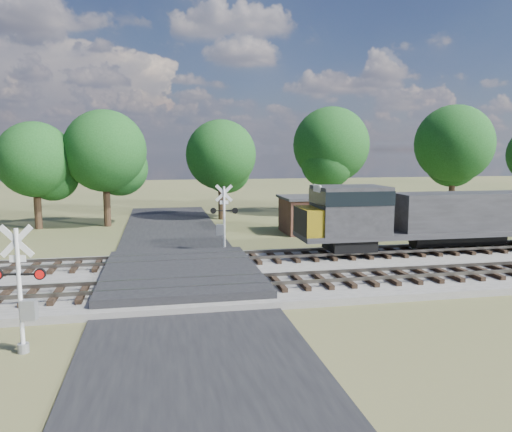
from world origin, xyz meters
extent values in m
plane|color=#49522C|center=(0.00, 0.00, 0.00)|extent=(160.00, 160.00, 0.00)
cube|color=gray|center=(10.00, 0.50, 0.15)|extent=(140.00, 10.00, 0.30)
cube|color=black|center=(0.00, 0.00, 0.04)|extent=(7.00, 60.00, 0.08)
cube|color=#262628|center=(0.00, 0.50, 0.32)|extent=(7.00, 9.00, 0.62)
cube|color=black|center=(2.00, -2.00, 0.39)|extent=(44.00, 2.60, 0.18)
cube|color=#524E47|center=(10.00, -2.72, 0.55)|extent=(140.00, 0.08, 0.15)
cube|color=#524E47|center=(10.00, -1.28, 0.55)|extent=(140.00, 0.08, 0.15)
cube|color=black|center=(2.00, 3.00, 0.39)|extent=(44.00, 2.60, 0.18)
cube|color=#524E47|center=(10.00, 2.28, 0.55)|extent=(140.00, 0.08, 0.15)
cube|color=#524E47|center=(10.00, 3.72, 0.55)|extent=(140.00, 0.08, 0.15)
cylinder|color=silver|center=(-5.04, -6.89, 1.89)|extent=(0.13, 0.13, 3.78)
cylinder|color=gray|center=(-5.04, -6.89, 0.14)|extent=(0.34, 0.34, 0.28)
cube|color=silver|center=(-5.04, -6.89, 3.40)|extent=(0.99, 0.17, 0.99)
cube|color=silver|center=(-5.04, -6.89, 3.40)|extent=(0.99, 0.17, 0.99)
cube|color=silver|center=(-5.04, -6.89, 2.88)|extent=(0.47, 0.09, 0.21)
cube|color=black|center=(-5.04, -6.89, 2.41)|extent=(1.51, 0.27, 0.06)
cylinder|color=red|center=(-4.44, -6.98, 2.41)|extent=(0.35, 0.14, 0.34)
cube|color=gray|center=(-4.81, -6.93, 1.32)|extent=(0.46, 0.34, 0.61)
cylinder|color=silver|center=(2.83, 6.52, 1.96)|extent=(0.14, 0.14, 3.93)
cylinder|color=gray|center=(2.83, 6.52, 0.15)|extent=(0.35, 0.35, 0.29)
cube|color=silver|center=(2.83, 6.52, 3.53)|extent=(1.02, 0.22, 1.03)
cube|color=silver|center=(2.83, 6.52, 3.53)|extent=(1.02, 0.22, 1.03)
cube|color=silver|center=(2.83, 6.52, 2.99)|extent=(0.49, 0.11, 0.22)
cube|color=black|center=(2.83, 6.52, 2.50)|extent=(1.56, 0.33, 0.06)
cylinder|color=red|center=(3.46, 6.41, 2.50)|extent=(0.37, 0.16, 0.35)
cylinder|color=red|center=(2.20, 6.64, 2.50)|extent=(0.37, 0.16, 0.35)
cube|color=gray|center=(2.59, 6.57, 1.37)|extent=(0.49, 0.37, 0.64)
cube|color=#46281E|center=(9.82, 12.54, 1.25)|extent=(3.60, 3.60, 2.50)
cube|color=#303032|center=(9.82, 12.54, 2.59)|extent=(3.96, 3.96, 0.18)
cylinder|color=black|center=(-10.02, 18.17, 2.04)|extent=(0.56, 0.56, 4.09)
sphere|color=#133C13|center=(-10.02, 18.17, 5.31)|extent=(5.72, 5.72, 5.72)
cylinder|color=black|center=(-4.94, 18.54, 2.29)|extent=(0.56, 0.56, 4.58)
sphere|color=#133C13|center=(-4.94, 18.54, 5.95)|extent=(6.41, 6.41, 6.41)
cylinder|color=black|center=(4.48, 20.83, 2.16)|extent=(0.56, 0.56, 4.32)
sphere|color=#133C13|center=(4.48, 20.83, 5.62)|extent=(6.05, 6.05, 6.05)
cylinder|color=black|center=(14.84, 21.87, 2.50)|extent=(0.56, 0.56, 4.99)
sphere|color=#133C13|center=(14.84, 21.87, 6.49)|extent=(6.99, 6.99, 6.99)
cylinder|color=black|center=(25.78, 19.40, 2.53)|extent=(0.56, 0.56, 5.06)
sphere|color=#133C13|center=(25.78, 19.40, 6.58)|extent=(7.09, 7.09, 7.09)
camera|label=1|loc=(-0.96, -22.29, 6.05)|focal=35.00mm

